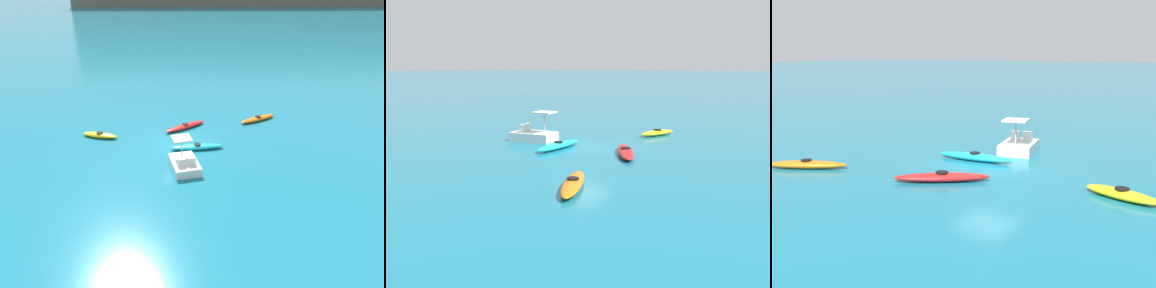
{
  "view_description": "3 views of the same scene",
  "coord_description": "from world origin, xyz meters",
  "views": [
    {
      "loc": [
        1.65,
        -20.57,
        9.86
      ],
      "look_at": [
        0.79,
        -0.68,
        0.33
      ],
      "focal_mm": 31.45,
      "sensor_mm": 36.0,
      "label": 1
    },
    {
      "loc": [
        16.08,
        14.02,
        4.19
      ],
      "look_at": [
        0.58,
        0.1,
        0.26
      ],
      "focal_mm": 39.12,
      "sensor_mm": 36.0,
      "label": 2
    },
    {
      "loc": [
        -10.21,
        15.1,
        4.54
      ],
      "look_at": [
        1.65,
        -0.6,
        0.7
      ],
      "focal_mm": 42.66,
      "sensor_mm": 36.0,
      "label": 3
    }
  ],
  "objects": [
    {
      "name": "kayak_red",
      "position": [
        0.14,
        2.74,
        0.16
      ],
      "size": [
        3.14,
        2.81,
        0.37
      ],
      "color": "red",
      "rests_on": "ground_plane"
    },
    {
      "name": "kayak_yellow",
      "position": [
        -5.8,
        0.86,
        0.16
      ],
      "size": [
        2.72,
        1.27,
        0.37
      ],
      "color": "yellow",
      "rests_on": "ground_plane"
    },
    {
      "name": "kayak_cyan",
      "position": [
        1.15,
        -0.73,
        0.16
      ],
      "size": [
        3.55,
        1.22,
        0.37
      ],
      "color": "#19B7C6",
      "rests_on": "ground_plane"
    },
    {
      "name": "ground_plane",
      "position": [
        0.0,
        0.0,
        0.0
      ],
      "size": [
        600.0,
        600.0,
        0.0
      ],
      "primitive_type": "plane",
      "color": "#19728C"
    },
    {
      "name": "pedal_boat_white",
      "position": [
        0.46,
        -3.33,
        0.34
      ],
      "size": [
        2.15,
        2.74,
        1.68
      ],
      "color": "white",
      "rests_on": "ground_plane"
    },
    {
      "name": "kayak_orange",
      "position": [
        5.81,
        4.56,
        0.16
      ],
      "size": [
        3.14,
        2.43,
        0.37
      ],
      "color": "orange",
      "rests_on": "ground_plane"
    }
  ]
}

